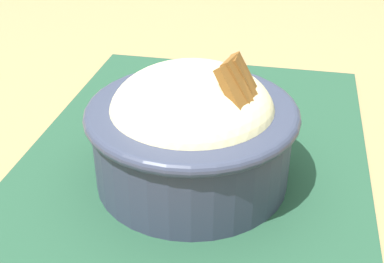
{
  "coord_description": "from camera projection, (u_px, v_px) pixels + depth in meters",
  "views": [
    {
      "loc": [
        -0.44,
        -0.11,
        1.04
      ],
      "look_at": [
        -0.05,
        -0.03,
        0.81
      ],
      "focal_mm": 48.61,
      "sensor_mm": 36.0,
      "label": 1
    }
  ],
  "objects": [
    {
      "name": "table",
      "position": [
        176.0,
        194.0,
        0.57
      ],
      "size": [
        1.34,
        0.98,
        0.75
      ],
      "color": "#99754C",
      "rests_on": "ground_plane"
    },
    {
      "name": "placemat",
      "position": [
        198.0,
        149.0,
        0.53
      ],
      "size": [
        0.44,
        0.34,
        0.0
      ],
      "primitive_type": "cube",
      "rotation": [
        0.0,
        0.0,
        0.0
      ],
      "color": "#1E422D",
      "rests_on": "table"
    },
    {
      "name": "bowl",
      "position": [
        192.0,
        128.0,
        0.46
      ],
      "size": [
        0.2,
        0.2,
        0.13
      ],
      "color": "#2D3347",
      "rests_on": "placemat"
    },
    {
      "name": "fork",
      "position": [
        200.0,
        104.0,
        0.61
      ],
      "size": [
        0.02,
        0.14,
        0.0
      ],
      "color": "silver",
      "rests_on": "placemat"
    }
  ]
}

